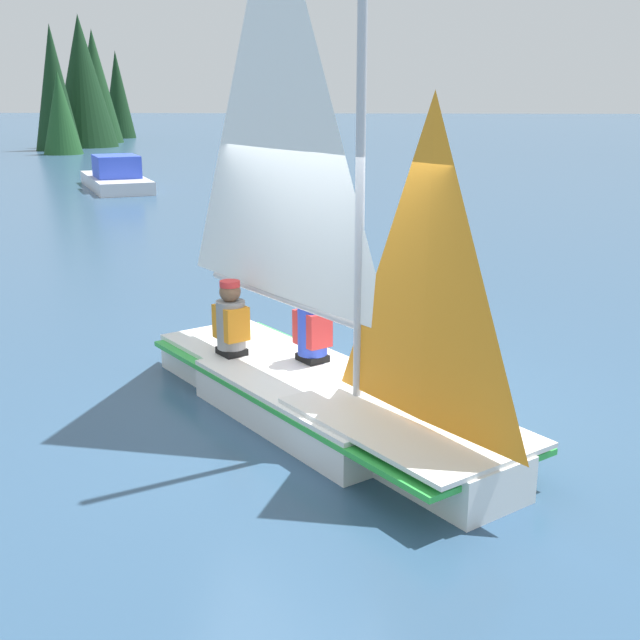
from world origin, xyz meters
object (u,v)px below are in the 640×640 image
at_px(sailboat_main, 316,343).
at_px(sailor_crew, 231,331).
at_px(motorboat_distant, 116,177).
at_px(sailor_helm, 312,337).

relative_size(sailboat_main, sailor_crew, 4.28).
distance_m(sailboat_main, motorboat_distant, 20.48).
distance_m(sailor_helm, motorboat_distant, 19.94).
bearing_deg(sailor_helm, motorboat_distant, 163.58).
bearing_deg(sailor_helm, sailor_crew, -139.89).
height_order(sailor_helm, sailor_crew, same).
xyz_separation_m(sailboat_main, motorboat_distant, (-18.85, -7.99, -0.36)).
height_order(sailboat_main, sailor_crew, sailboat_main).
relative_size(sailor_crew, motorboat_distant, 0.23).
xyz_separation_m(sailboat_main, sailor_helm, (-0.55, -0.08, -0.11)).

